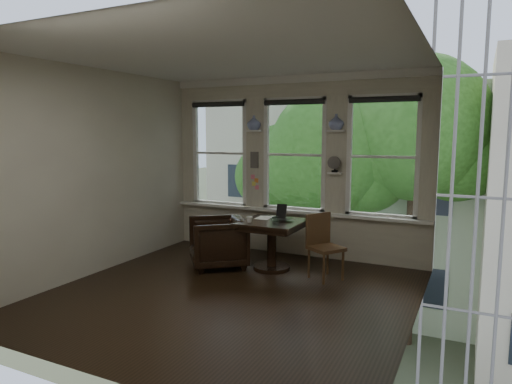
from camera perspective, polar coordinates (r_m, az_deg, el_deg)
The scene contains 25 objects.
ground at distance 6.04m, azimuth -3.20°, elevation -12.65°, with size 4.50×4.50×0.00m, color black.
ceiling at distance 5.75m, azimuth -3.42°, elevation 16.70°, with size 4.50×4.50×0.00m, color silver.
wall_back at distance 7.74m, azimuth 4.90°, elevation 3.17°, with size 4.50×4.50×0.00m, color beige.
wall_front at distance 3.92m, azimuth -19.65°, elevation -1.46°, with size 4.50×4.50×0.00m, color beige.
wall_left at distance 7.08m, azimuth -19.41°, elevation 2.37°, with size 4.50×4.50×0.00m, color beige.
wall_right at distance 5.01m, azimuth 19.76°, elevation 0.40°, with size 4.50×4.50×0.00m, color beige.
window_left at distance 8.36m, azimuth -4.43°, elevation 4.87°, with size 1.10×0.12×1.90m, color white, non-canonical shape.
window_center at distance 7.72m, azimuth 4.91°, elevation 4.65°, with size 1.10×0.12×1.90m, color white, non-canonical shape.
window_right at distance 7.33m, azimuth 15.58°, elevation 4.25°, with size 1.10×0.12×1.90m, color white, non-canonical shape.
shelf_left at distance 7.91m, azimuth -0.26°, elevation 7.64°, with size 0.26×0.16×0.03m, color white.
shelf_right at distance 7.39m, azimuth 9.96°, elevation 7.54°, with size 0.26×0.16×0.03m, color white.
intercom at distance 7.96m, azimuth -0.16°, elevation 4.04°, with size 0.14×0.06×0.28m, color #59544F.
sticky_notes at distance 7.99m, azimuth -0.15°, elevation 1.54°, with size 0.16×0.01×0.24m, color pink, non-canonical shape.
desk_fan at distance 7.39m, azimuth 9.82°, elevation 3.12°, with size 0.20×0.20×0.24m, color #59544F, non-canonical shape.
vase_left at distance 7.92m, azimuth -0.26°, elevation 8.65°, with size 0.24×0.24×0.25m, color white.
vase_right at distance 7.39m, azimuth 9.99°, elevation 8.62°, with size 0.24×0.24×0.25m, color white.
table at distance 6.97m, azimuth 1.98°, elevation -6.67°, with size 0.90×0.90×0.75m, color black, non-canonical shape.
armchair_left at distance 7.12m, azimuth -4.79°, elevation -6.29°, with size 0.83×0.85×0.77m, color black.
cushion_red at distance 7.11m, azimuth -4.80°, elevation -5.79°, with size 0.45×0.45×0.06m, color maroon.
side_chair_right at distance 6.56m, azimuth 8.76°, elevation -6.88°, with size 0.42×0.42×0.92m, color #4F371C, non-canonical shape.
laptop at distance 6.88m, azimuth 3.14°, elevation -3.54°, with size 0.34×0.22×0.03m, color black.
mug at distance 6.77m, azimuth -0.82°, elevation -3.46°, with size 0.09×0.09×0.09m, color white.
drinking_glass at distance 6.66m, azimuth 2.45°, elevation -3.60°, with size 0.12×0.12×0.10m, color white.
tablet at distance 7.11m, azimuth 3.21°, elevation -2.40°, with size 0.16×0.02×0.22m, color black.
papers at distance 7.13m, azimuth 0.98°, elevation -3.24°, with size 0.22×0.30×0.00m, color silver.
Camera 1 is at (2.78, -4.94, 2.08)m, focal length 32.00 mm.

